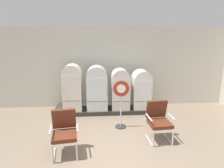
% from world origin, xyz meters
% --- Properties ---
extents(ground, '(12.00, 10.00, 0.05)m').
position_xyz_m(ground, '(0.00, 0.00, -0.03)').
color(ground, '#7E6C5A').
extents(back_wall, '(11.76, 0.12, 2.98)m').
position_xyz_m(back_wall, '(0.00, 3.66, 1.51)').
color(back_wall, beige).
rests_on(back_wall, ground).
extents(display_plinth, '(3.72, 0.95, 0.14)m').
position_xyz_m(display_plinth, '(0.00, 3.02, 0.07)').
color(display_plinth, '#312D26').
rests_on(display_plinth, ground).
extents(refrigerator_0, '(0.63, 0.61, 1.58)m').
position_xyz_m(refrigerator_0, '(-1.19, 2.88, 0.99)').
color(refrigerator_0, silver).
rests_on(refrigerator_0, display_plinth).
extents(refrigerator_1, '(0.70, 0.63, 1.52)m').
position_xyz_m(refrigerator_1, '(-0.36, 2.89, 0.95)').
color(refrigerator_1, silver).
rests_on(refrigerator_1, display_plinth).
extents(refrigerator_2, '(0.62, 0.62, 1.41)m').
position_xyz_m(refrigerator_2, '(0.45, 2.89, 0.89)').
color(refrigerator_2, silver).
rests_on(refrigerator_2, display_plinth).
extents(refrigerator_3, '(0.62, 0.68, 1.35)m').
position_xyz_m(refrigerator_3, '(1.20, 2.92, 0.86)').
color(refrigerator_3, white).
rests_on(refrigerator_3, display_plinth).
extents(armchair_left, '(0.67, 0.72, 1.02)m').
position_xyz_m(armchair_left, '(-1.10, 0.51, 0.57)').
color(armchair_left, silver).
rests_on(armchair_left, ground).
extents(armchair_right, '(0.64, 0.69, 1.02)m').
position_xyz_m(armchair_right, '(1.22, 0.96, 0.57)').
color(armchair_right, silver).
rests_on(armchair_right, ground).
extents(sign_stand, '(0.46, 0.32, 1.42)m').
position_xyz_m(sign_stand, '(0.33, 1.69, 0.70)').
color(sign_stand, '#2D2D30').
rests_on(sign_stand, ground).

